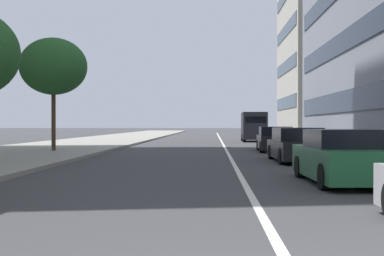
% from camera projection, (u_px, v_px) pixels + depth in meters
% --- Properties ---
extents(sidewalk_right_plaza, '(160.00, 8.12, 0.15)m').
position_uv_depth(sidewalk_right_plaza, '(63.00, 147.00, 34.19)').
color(sidewalk_right_plaza, gray).
rests_on(sidewalk_right_plaza, ground).
extents(lane_centre_stripe, '(110.00, 0.16, 0.01)m').
position_uv_depth(lane_centre_stripe, '(223.00, 145.00, 38.79)').
color(lane_centre_stripe, silver).
rests_on(lane_centre_stripe, ground).
extents(car_mid_block_traffic, '(4.46, 1.92, 1.39)m').
position_uv_depth(car_mid_block_traffic, '(342.00, 158.00, 13.62)').
color(car_mid_block_traffic, '#236038').
rests_on(car_mid_block_traffic, ground).
extents(car_far_down_avenue, '(4.69, 1.96, 1.38)m').
position_uv_depth(car_far_down_avenue, '(297.00, 146.00, 21.43)').
color(car_far_down_avenue, black).
rests_on(car_far_down_avenue, ground).
extents(car_following_behind, '(4.48, 1.99, 1.39)m').
position_uv_depth(car_following_behind, '(275.00, 140.00, 29.58)').
color(car_following_behind, black).
rests_on(car_following_behind, ground).
extents(delivery_van_ahead, '(5.46, 2.16, 2.54)m').
position_uv_depth(delivery_van_ahead, '(254.00, 126.00, 46.45)').
color(delivery_van_ahead, black).
rests_on(delivery_van_ahead, ground).
extents(street_tree_by_lamp_post, '(3.50, 3.50, 5.89)m').
position_uv_depth(street_tree_by_lamp_post, '(53.00, 67.00, 27.70)').
color(street_tree_by_lamp_post, '#473323').
rests_on(street_tree_by_lamp_post, sidewalk_right_plaza).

